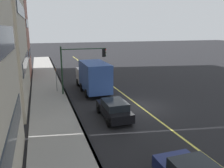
{
  "coord_description": "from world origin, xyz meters",
  "views": [
    {
      "loc": [
        -17.53,
        8.38,
        6.79
      ],
      "look_at": [
        0.66,
        2.43,
        2.12
      ],
      "focal_mm": 36.3,
      "sensor_mm": 36.0,
      "label": 1
    }
  ],
  "objects_px": {
    "car_black": "(114,109)",
    "truck_blue": "(93,76)",
    "traffic_light_mast": "(81,61)",
    "street_sign_post": "(56,76)"
  },
  "relations": [
    {
      "from": "car_black",
      "to": "truck_blue",
      "type": "relative_size",
      "value": 0.58
    },
    {
      "from": "traffic_light_mast",
      "to": "street_sign_post",
      "type": "height_order",
      "value": "traffic_light_mast"
    },
    {
      "from": "truck_blue",
      "to": "street_sign_post",
      "type": "relative_size",
      "value": 2.43
    },
    {
      "from": "traffic_light_mast",
      "to": "street_sign_post",
      "type": "bearing_deg",
      "value": 61.39
    },
    {
      "from": "truck_blue",
      "to": "car_black",
      "type": "bearing_deg",
      "value": 177.97
    },
    {
      "from": "truck_blue",
      "to": "street_sign_post",
      "type": "xyz_separation_m",
      "value": [
        0.94,
        3.86,
        0.05
      ]
    },
    {
      "from": "traffic_light_mast",
      "to": "car_black",
      "type": "bearing_deg",
      "value": -171.79
    },
    {
      "from": "car_black",
      "to": "traffic_light_mast",
      "type": "height_order",
      "value": "traffic_light_mast"
    },
    {
      "from": "car_black",
      "to": "street_sign_post",
      "type": "relative_size",
      "value": 1.4
    },
    {
      "from": "truck_blue",
      "to": "traffic_light_mast",
      "type": "xyz_separation_m",
      "value": [
        -0.41,
        1.39,
        1.8
      ]
    }
  ]
}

